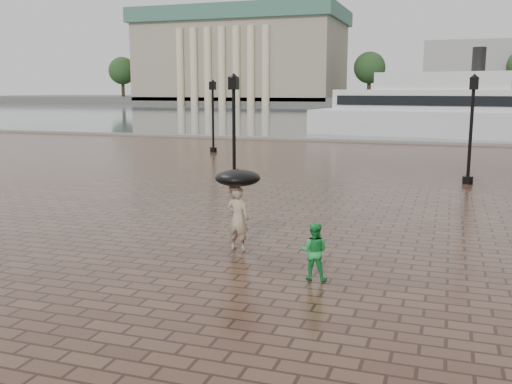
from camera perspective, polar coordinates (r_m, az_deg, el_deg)
ground at (r=12.16m, az=7.59°, el=-8.55°), size 300.00×300.00×0.00m
harbour_water at (r=103.42m, az=17.68°, el=7.53°), size 240.00×240.00×0.00m
quay_edge at (r=43.55m, az=15.87°, el=4.66°), size 80.00×0.60×0.30m
far_shore at (r=171.36m, az=18.23°, el=8.69°), size 300.00×60.00×2.00m
museum at (r=166.38m, az=-1.44°, el=13.61°), size 57.00×32.50×26.00m
far_trees at (r=149.44m, az=18.29°, el=11.78°), size 188.00×8.00×13.50m
street_lamps at (r=29.10m, az=11.56°, el=6.88°), size 21.44×14.44×4.40m
adult_pedestrian at (r=13.94m, az=-1.81°, el=-2.65°), size 0.62×0.44×1.59m
child_pedestrian at (r=11.89m, az=5.82°, el=-5.91°), size 0.61×0.49×1.21m
ferry_near at (r=51.00m, az=18.10°, el=7.77°), size 22.82×8.53×7.31m
umbrella at (r=13.75m, az=-1.84°, el=1.41°), size 1.10×1.10×1.11m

